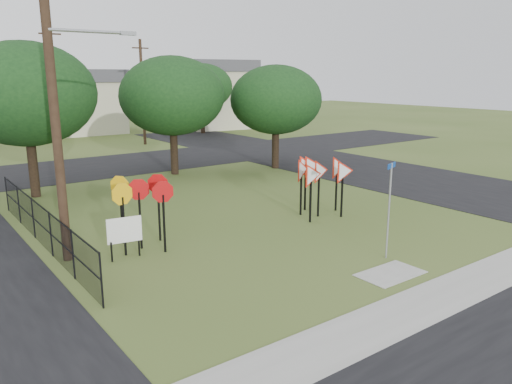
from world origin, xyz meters
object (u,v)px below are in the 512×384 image
info_board (124,231)px  street_name_sign (389,205)px  stop_sign_cluster (141,196)px  yield_sign_cluster (318,172)px

info_board → street_name_sign: bearing=-36.1°
street_name_sign → stop_sign_cluster: size_ratio=1.28×
street_name_sign → yield_sign_cluster: street_name_sign is taller
street_name_sign → info_board: 8.38m
yield_sign_cluster → info_board: yield_sign_cluster is taller
street_name_sign → info_board: street_name_sign is taller
street_name_sign → info_board: size_ratio=2.25×
stop_sign_cluster → info_board: bearing=-143.9°
yield_sign_cluster → info_board: (-8.51, -0.15, -0.88)m
street_name_sign → yield_sign_cluster: 5.37m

